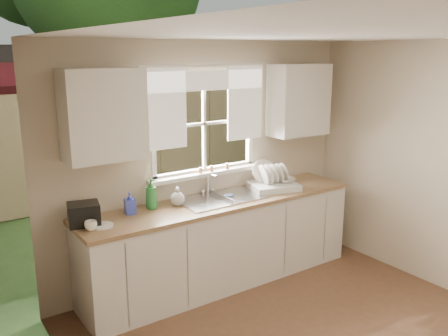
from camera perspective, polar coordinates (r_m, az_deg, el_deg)
room_walls at (r=3.53m, az=16.07°, el=-5.73°), size 3.62×4.02×2.50m
ceiling at (r=3.38m, az=16.67°, el=15.24°), size 3.60×4.00×0.02m
window at (r=4.98m, az=-2.29°, el=3.44°), size 1.38×0.16×1.06m
curtains at (r=4.87m, az=-2.02°, el=8.53°), size 1.50×0.03×0.81m
base_cabinets at (r=5.02m, az=-0.20°, el=-9.00°), size 3.00×0.62×0.87m
countertop at (r=4.86m, az=-0.20°, el=-4.05°), size 3.04×0.65×0.04m
upper_cabinet_left at (r=4.26m, az=-14.31°, el=6.21°), size 0.70×0.33×0.80m
upper_cabinet_right at (r=5.49m, az=8.98°, el=8.10°), size 0.70×0.33×0.80m
wall_outlet at (r=5.56m, az=5.53°, el=0.21°), size 0.08×0.01×0.12m
sill_jars at (r=5.02m, az=-1.31°, el=-0.03°), size 0.38×0.04×0.06m
sink at (r=4.90m, az=-0.41°, el=-4.53°), size 0.88×0.52×0.40m
dish_rack at (r=5.23m, az=5.91°, el=-1.79°), size 0.59×0.50×0.32m
bowl at (r=5.28m, az=7.48°, el=-1.45°), size 0.26×0.26×0.05m
soap_bottle_a at (r=4.60m, az=-8.74°, el=-3.09°), size 0.14×0.14×0.30m
soap_bottle_b at (r=4.50m, az=-11.26°, el=-4.15°), size 0.11×0.11×0.21m
soap_bottle_c at (r=4.68m, az=-5.62°, el=-3.39°), size 0.17×0.17×0.18m
saucer at (r=4.27m, az=-14.51°, el=-6.72°), size 0.20×0.20×0.01m
cup at (r=4.19m, az=-15.73°, el=-6.70°), size 0.14×0.14×0.08m
black_appliance at (r=4.32m, az=-16.51°, el=-5.33°), size 0.31×0.28×0.19m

